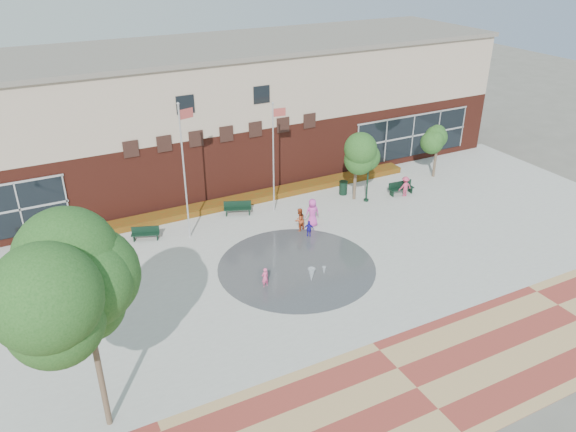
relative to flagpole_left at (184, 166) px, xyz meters
name	(u,v)px	position (x,y,z in m)	size (l,w,h in m)	color
ground	(325,296)	(3.94, -8.80, -4.47)	(120.00, 120.00, 0.00)	#666056
plaza_concrete	(288,258)	(3.94, -4.80, -4.46)	(46.00, 18.00, 0.01)	#A8A8A0
paver_band	(417,388)	(3.94, -15.80, -4.46)	(46.00, 6.00, 0.01)	maroon
splash_pad	(297,267)	(3.94, -5.80, -4.46)	(8.40, 8.40, 0.01)	#383A3D
library_building	(200,113)	(3.94, 8.68, 0.18)	(44.40, 10.40, 9.20)	#582117
flower_bed	(235,205)	(3.94, 2.80, -4.47)	(26.00, 1.20, 0.40)	#A41705
flagpole_left	(184,166)	(0.00, 0.00, 0.00)	(0.92, 0.31, 8.02)	silver
flagpole_right	(274,153)	(5.87, 0.78, -0.50)	(0.87, 0.17, 7.09)	silver
lamp_left	(65,270)	(-7.22, -4.77, -1.96)	(0.43, 0.43, 4.04)	black
lamp_right	(368,171)	(11.91, -0.68, -2.32)	(0.37, 0.37, 3.46)	black
bench_left	(146,236)	(-2.42, 0.81, -4.21)	(1.64, 0.96, 0.80)	black
bench_mid	(238,211)	(3.57, 1.38, -4.19)	(1.78, 1.09, 0.87)	black
bench_right	(401,190)	(14.61, -0.86, -4.18)	(1.80, 0.63, 0.89)	black
trash_can	(343,188)	(11.12, 0.94, -3.98)	(0.58, 0.58, 0.96)	black
tree_big_left	(84,294)	(-7.11, -12.08, 1.18)	(4.95, 4.95, 7.91)	#4E3C2E
tree_mid	(357,149)	(11.37, -0.05, -0.94)	(2.88, 2.88, 4.85)	#4E3C2E
tree_small_right	(437,142)	(18.64, 0.55, -1.79)	(2.14, 2.14, 3.66)	#4E3C2E
water_jet_a	(311,282)	(3.94, -7.40, -4.47)	(0.39, 0.39, 0.75)	white
water_jet_b	(324,275)	(4.85, -7.13, -4.47)	(0.20, 0.20, 0.45)	white
child_splash	(265,278)	(1.66, -6.72, -3.92)	(0.40, 0.26, 1.10)	#EF4E86
adult_red	(299,220)	(6.00, -2.28, -3.74)	(0.71, 0.55, 1.46)	#A83F1C
adult_pink	(312,213)	(6.99, -2.09, -3.58)	(0.86, 0.56, 1.77)	#D140A9
child_blue	(309,229)	(6.15, -3.21, -3.96)	(0.60, 0.25, 1.03)	#1F16A5
person_bench	(405,187)	(14.64, -1.21, -3.76)	(0.92, 0.53, 1.42)	#C43B60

